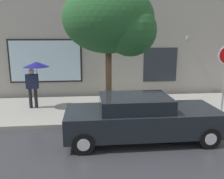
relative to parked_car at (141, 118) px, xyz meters
name	(u,v)px	position (x,y,z in m)	size (l,w,h in m)	color
ground_plane	(115,138)	(-0.79, 0.14, -0.71)	(60.00, 60.00, 0.00)	#333338
sidewalk	(107,108)	(-0.79, 3.14, -0.63)	(20.00, 4.00, 0.15)	gray
building_facade	(102,30)	(-0.82, 5.63, 2.77)	(20.00, 0.67, 7.00)	#9E998E
parked_car	(141,118)	(0.00, 0.00, 0.00)	(4.73, 1.88, 1.41)	black
fire_hydrant	(166,105)	(1.48, 1.99, -0.20)	(0.30, 0.44, 0.74)	red
pedestrian_with_umbrella	(35,71)	(-3.82, 3.32, 1.06)	(1.09, 1.09, 2.00)	black
street_tree	(113,21)	(-0.69, 1.79, 3.00)	(3.29, 2.80, 4.89)	#4C3823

